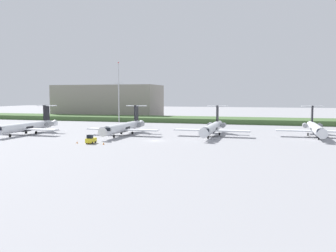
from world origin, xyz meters
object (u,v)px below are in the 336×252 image
regional_jet_second (125,127)px  antenna_mast (119,98)px  regional_jet_third (212,128)px  baggage_tug (91,140)px  safety_cone_mid_marker (88,143)px  regional_jet_fourth (316,128)px  safety_cone_front_marker (77,142)px  regional_jet_nearest (27,126)px  safety_cone_rear_marker (104,144)px

regional_jet_second → antenna_mast: (-22.83, 48.37, 8.69)m
regional_jet_third → baggage_tug: size_ratio=9.69×
regional_jet_second → regional_jet_third: size_ratio=1.00×
regional_jet_second → safety_cone_mid_marker: bearing=-92.6°
regional_jet_fourth → safety_cone_mid_marker: regional_jet_fourth is taller
baggage_tug → safety_cone_front_marker: size_ratio=5.82×
regional_jet_fourth → antenna_mast: bearing=154.9°
regional_jet_nearest → regional_jet_third: (57.19, 11.56, 0.00)m
regional_jet_third → safety_cone_front_marker: bearing=-139.6°
regional_jet_second → regional_jet_fourth: same height
regional_jet_fourth → safety_cone_mid_marker: size_ratio=56.36×
antenna_mast → regional_jet_second: bearing=-64.7°
regional_jet_second → safety_cone_rear_marker: regional_jet_second is taller
regional_jet_third → regional_jet_second: bearing=-170.0°
safety_cone_rear_marker → regional_jet_third: bearing=48.9°
regional_jet_nearest → baggage_tug: bearing=-25.6°
antenna_mast → baggage_tug: 73.66m
safety_cone_mid_marker → regional_jet_nearest: bearing=153.2°
regional_jet_third → antenna_mast: bearing=138.7°
safety_cone_front_marker → safety_cone_rear_marker: size_ratio=1.00×
regional_jet_second → regional_jet_third: same height
safety_cone_front_marker → safety_cone_mid_marker: same height
regional_jet_fourth → safety_cone_rear_marker: regional_jet_fourth is taller
baggage_tug → regional_jet_fourth: bearing=29.2°
regional_jet_nearest → baggage_tug: 33.01m
regional_jet_fourth → baggage_tug: bearing=-150.8°
baggage_tug → safety_cone_front_marker: baggage_tug is taller
regional_jet_nearest → regional_jet_third: bearing=11.4°
regional_jet_nearest → antenna_mast: size_ratio=1.14×
regional_jet_third → safety_cone_rear_marker: regional_jet_third is taller
baggage_tug → safety_cone_rear_marker: (4.05, -0.98, -0.73)m
antenna_mast → safety_cone_mid_marker: 74.19m
regional_jet_second → regional_jet_fourth: (56.87, 11.06, 0.00)m
regional_jet_second → baggage_tug: size_ratio=9.69×
regional_jet_third → safety_cone_front_marker: regional_jet_third is taller
regional_jet_second → regional_jet_fourth: bearing=11.0°
regional_jet_fourth → regional_jet_third: bearing=-168.1°
regional_jet_fourth → safety_cone_rear_marker: size_ratio=56.36×
safety_cone_front_marker → safety_cone_mid_marker: (3.20, 0.05, 0.00)m
antenna_mast → regional_jet_third: bearing=-41.3°
baggage_tug → safety_cone_rear_marker: 4.23m
regional_jet_nearest → antenna_mast: antenna_mast is taller
regional_jet_fourth → safety_cone_mid_marker: bearing=-150.5°
baggage_tug → regional_jet_second: bearing=88.4°
antenna_mast → baggage_tug: size_ratio=8.50×
regional_jet_third → antenna_mast: (-49.71, 43.65, 8.69)m
regional_jet_fourth → baggage_tug: 65.85m
regional_jet_second → baggage_tug: 21.16m
regional_jet_nearest → regional_jet_second: (30.31, 6.85, 0.00)m
baggage_tug → regional_jet_third: bearing=43.2°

